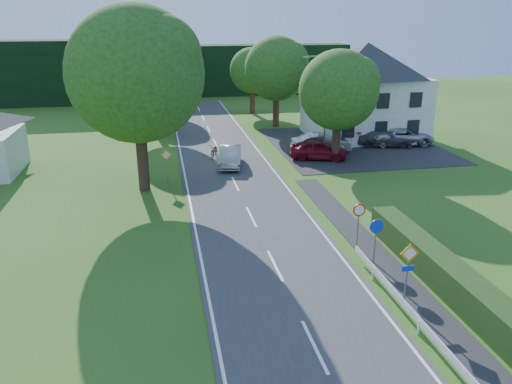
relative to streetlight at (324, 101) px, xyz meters
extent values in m
cube|color=#373739|center=(-8.06, -10.00, -4.44)|extent=(7.00, 80.00, 0.04)
cube|color=#262729|center=(3.94, 3.00, -4.44)|extent=(14.00, 16.00, 0.04)
cube|color=white|center=(-11.31, -10.00, -4.42)|extent=(0.12, 80.00, 0.01)
cube|color=white|center=(-4.81, -10.00, -4.42)|extent=(0.12, 80.00, 0.01)
cube|color=black|center=(-0.06, 36.00, -0.96)|extent=(30.00, 5.00, 7.00)
cube|color=silver|center=(5.94, 6.00, -1.66)|extent=(10.00, 8.00, 5.60)
pyramid|color=black|center=(5.94, 6.00, 2.64)|extent=(10.60, 8.40, 3.00)
cylinder|color=slate|center=(0.14, 0.00, -0.46)|extent=(0.16, 0.16, 8.00)
cylinder|color=slate|center=(-0.66, 0.00, 3.44)|extent=(1.70, 0.10, 0.10)
cube|color=slate|center=(-1.56, 0.00, 3.39)|extent=(0.50, 0.18, 0.12)
cylinder|color=slate|center=(-3.76, -22.00, -3.26)|extent=(0.07, 0.07, 2.40)
cube|color=orange|center=(-3.76, -22.03, -2.26)|extent=(0.78, 0.04, 0.78)
cube|color=white|center=(-3.76, -22.03, -2.26)|extent=(0.57, 0.05, 0.57)
cube|color=#0D33C9|center=(-3.76, -22.03, -2.91)|extent=(0.50, 0.04, 0.22)
cylinder|color=slate|center=(-3.76, -19.00, -3.36)|extent=(0.07, 0.07, 2.20)
cylinder|color=#0D33C9|center=(-3.76, -19.03, -2.41)|extent=(0.64, 0.04, 0.64)
cylinder|color=slate|center=(-3.76, -17.00, -3.36)|extent=(0.07, 0.07, 2.20)
cylinder|color=red|center=(-3.76, -17.03, -2.41)|extent=(0.64, 0.04, 0.64)
cylinder|color=white|center=(-3.76, -17.05, -2.41)|extent=(0.48, 0.04, 0.48)
cylinder|color=slate|center=(-12.56, -5.00, -3.36)|extent=(0.07, 0.07, 2.20)
cube|color=orange|center=(-12.56, -5.03, -2.41)|extent=(0.78, 0.04, 0.78)
cube|color=white|center=(-12.56, -5.03, -2.41)|extent=(0.57, 0.05, 0.57)
imported|color=#A8A7AC|center=(-7.76, -1.57, -3.68)|extent=(2.32, 4.70, 1.48)
imported|color=black|center=(-8.67, 1.18, -3.88)|extent=(1.29, 2.19, 1.09)
imported|color=maroon|center=(-0.64, -1.09, -3.66)|extent=(4.84, 3.12, 1.53)
imported|color=#ADACB1|center=(0.27, 1.00, -3.62)|extent=(4.89, 1.75, 1.61)
imported|color=#444549|center=(6.33, 2.00, -3.72)|extent=(5.22, 3.21, 1.41)
imported|color=#ADADB4|center=(8.05, 2.17, -3.64)|extent=(5.97, 3.35, 1.57)
imported|color=#B4320E|center=(2.36, -0.48, -3.46)|extent=(2.41, 2.45, 1.92)
camera|label=1|loc=(-12.75, -37.75, 6.21)|focal=35.00mm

